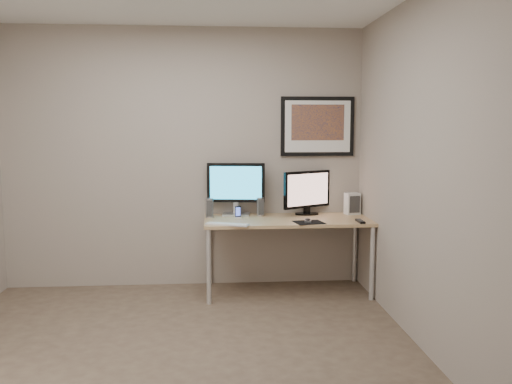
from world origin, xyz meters
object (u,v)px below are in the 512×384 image
speaker_left (209,208)px  speaker_right (260,207)px  desk (287,225)px  fan_unit (352,204)px  framed_art (317,126)px  phone_dock (238,212)px  monitor_large (236,186)px  keyboard (227,224)px  monitor_tv (307,191)px

speaker_left → speaker_right: size_ratio=1.04×
desk → fan_unit: (0.70, 0.22, 0.17)m
desk → fan_unit: 0.75m
framed_art → phone_dock: framed_art is taller
desk → phone_dock: phone_dock is taller
monitor_large → fan_unit: 1.20m
monitor_large → fan_unit: bearing=5.8°
speaker_left → phone_dock: (0.28, -0.06, -0.04)m
speaker_left → speaker_right: (0.51, 0.07, -0.00)m
fan_unit → keyboard: bearing=-170.9°
monitor_tv → phone_dock: (-0.71, -0.16, -0.18)m
framed_art → speaker_left: (-1.10, -0.21, -0.80)m
monitor_large → keyboard: bearing=-93.9°
framed_art → monitor_large: size_ratio=1.29×
keyboard → phone_dock: bearing=93.7°
monitor_tv → speaker_right: size_ratio=2.75×
desk → keyboard: (-0.59, -0.29, 0.07)m
phone_dock → desk: bearing=-20.5°
phone_dock → speaker_right: bearing=17.0°
keyboard → desk: bearing=47.7°
speaker_right → phone_dock: size_ratio=1.54×
monitor_tv → fan_unit: (0.47, 0.00, -0.13)m
monitor_tv → fan_unit: size_ratio=2.35×
phone_dock → keyboard: size_ratio=0.30×
phone_dock → keyboard: bearing=-121.0°
speaker_left → fan_unit: fan_unit is taller
monitor_large → phone_dock: monitor_large is taller
phone_dock → monitor_tv: bearing=-0.4°
keyboard → monitor_large: bearing=100.9°
desk → phone_dock: size_ratio=13.22×
monitor_large → keyboard: size_ratio=1.44×
speaker_left → speaker_right: bearing=8.4°
monitor_large → speaker_left: bearing=-148.6°
phone_dock → fan_unit: (1.17, 0.16, 0.05)m
phone_dock → framed_art: bearing=5.1°
speaker_right → fan_unit: (0.94, 0.03, 0.02)m
speaker_right → keyboard: (-0.34, -0.48, -0.09)m
desk → monitor_tv: size_ratio=3.13×
monitor_large → speaker_left: (-0.27, -0.12, -0.20)m
framed_art → speaker_left: bearing=-169.4°
speaker_left → monitor_tv: bearing=6.1°
monitor_tv → speaker_left: bearing=156.0°
framed_art → fan_unit: size_ratio=3.45×
monitor_tv → speaker_left: monitor_tv is taller
speaker_right → monitor_large: bearing=159.3°
monitor_large → speaker_right: monitor_large is taller
desk → speaker_right: speaker_right is taller
phone_dock → fan_unit: fan_unit is taller
keyboard → speaker_right: bearing=76.2°
monitor_large → fan_unit: size_ratio=2.66×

